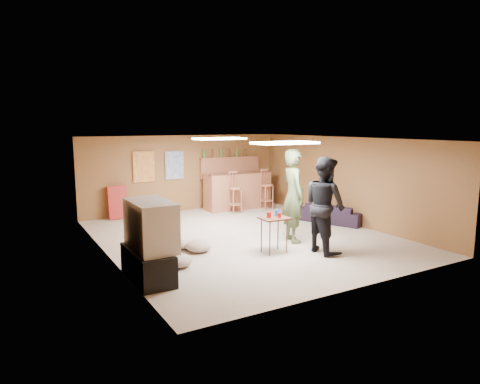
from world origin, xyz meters
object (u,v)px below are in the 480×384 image
person_black (325,205)px  sofa (332,213)px  tv_body (151,225)px  person_olive (293,196)px  tray_table (274,235)px  bar_counter (238,190)px

person_black → sofa: size_ratio=1.16×
person_black → tv_body: bearing=87.6°
person_olive → sofa: (1.97, 0.95, -0.76)m
sofa → tray_table: tray_table is taller
tv_body → person_black: size_ratio=0.58×
tv_body → sofa: (5.35, 1.62, -0.66)m
person_black → tray_table: size_ratio=2.68×
person_olive → person_black: bearing=-161.8°
person_olive → sofa: bearing=-50.3°
tv_body → bar_counter: tv_body is taller
bar_counter → person_olive: person_olive is taller
person_black → sofa: bearing=-43.5°
tray_table → sofa: bearing=27.2°
bar_counter → tray_table: 4.56m
tv_body → person_olive: 3.45m
person_black → sofa: (1.90, 1.88, -0.71)m
person_olive → tv_body: bearing=115.3°
person_olive → sofa: 2.31m
person_olive → person_black: size_ratio=1.05×
tv_body → person_olive: (3.38, 0.68, 0.10)m
sofa → tray_table: size_ratio=2.31×
tv_body → person_black: (3.45, -0.25, 0.05)m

